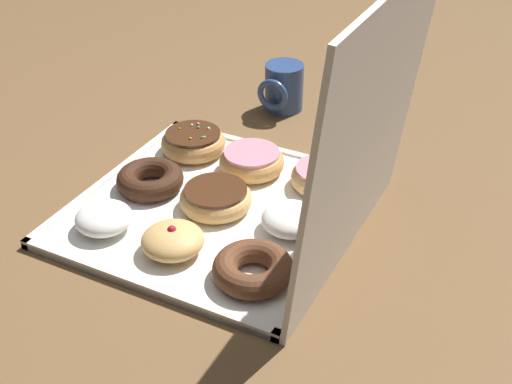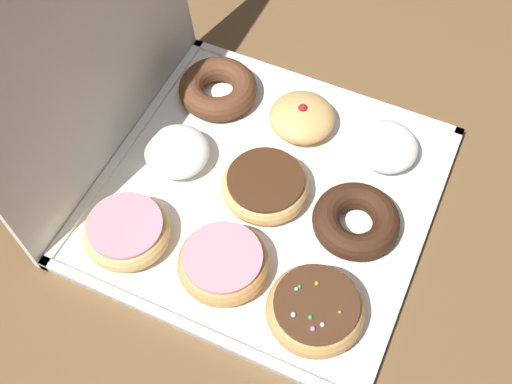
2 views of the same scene
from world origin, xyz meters
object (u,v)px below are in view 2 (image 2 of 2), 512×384
Objects in this scene: jelly_filled_donut_5 at (304,118)px; sprinkle_donut_0 at (315,310)px; pink_frosted_donut_6 at (127,231)px; powdered_filled_donut_7 at (176,154)px; chocolate_cake_ring_donut_8 at (218,89)px; chocolate_cake_ring_donut_1 at (356,221)px; pink_frosted_donut_3 at (225,264)px; powdered_filled_donut_2 at (386,146)px; chocolate_frosted_donut_4 at (265,185)px; donut_box at (265,196)px.

sprinkle_donut_0 is at bearing -154.99° from jelly_filled_donut_5.
pink_frosted_donut_6 is 0.13m from powdered_filled_donut_7.
sprinkle_donut_0 reaches higher than chocolate_cake_ring_donut_8.
chocolate_cake_ring_donut_1 and chocolate_cake_ring_donut_8 have the same top height.
sprinkle_donut_0 reaches higher than pink_frosted_donut_6.
pink_frosted_donut_3 is 0.99× the size of chocolate_cake_ring_donut_8.
chocolate_cake_ring_donut_1 is 1.01× the size of pink_frosted_donut_6.
powdered_filled_donut_2 reaches higher than chocolate_cake_ring_donut_8.
powdered_filled_donut_7 is (-0.13, 0.25, 0.00)m from powdered_filled_donut_2.
chocolate_cake_ring_donut_8 is at bearing 46.24° from chocolate_frosted_donut_4.
powdered_filled_donut_2 is at bearing -44.35° from donut_box.
pink_frosted_donut_6 is at bearing 117.77° from chocolate_cake_ring_donut_1.
chocolate_cake_ring_donut_1 is at bearing -90.31° from chocolate_frosted_donut_4.
donut_box is 3.67× the size of sprinkle_donut_0.
jelly_filled_donut_5 is 0.13m from chocolate_cake_ring_donut_8.
powdered_filled_donut_7 reaches higher than pink_frosted_donut_3.
powdered_filled_donut_7 is at bearing 0.40° from pink_frosted_donut_6.
sprinkle_donut_0 is 1.05× the size of pink_frosted_donut_6.
jelly_filled_donut_5 is at bearing 44.43° from chocolate_cake_ring_donut_1.
powdered_filled_donut_2 is 0.94× the size of jelly_filled_donut_5.
pink_frosted_donut_3 is at bearing -85.51° from pink_frosted_donut_6.
powdered_filled_donut_7 is (0.12, 0.13, -0.00)m from pink_frosted_donut_3.
powdered_filled_donut_7 reaches higher than donut_box.
pink_frosted_donut_3 is 1.27× the size of powdered_filled_donut_7.
donut_box is at bearing -88.20° from powdered_filled_donut_7.
chocolate_cake_ring_donut_1 is (-0.00, -0.12, 0.02)m from donut_box.
powdered_filled_donut_2 is 0.36m from pink_frosted_donut_6.
pink_frosted_donut_6 reaches higher than chocolate_frosted_donut_4.
pink_frosted_donut_3 reaches higher than pink_frosted_donut_6.
chocolate_cake_ring_donut_8 is at bearing 90.09° from powdered_filled_donut_2.
powdered_filled_donut_7 is at bearing 91.80° from donut_box.
pink_frosted_donut_6 is 0.26m from chocolate_cake_ring_donut_8.
chocolate_frosted_donut_4 is 0.12m from jelly_filled_donut_5.
donut_box is at bearing -119.81° from chocolate_frosted_donut_4.
chocolate_frosted_donut_4 is 1.25× the size of jelly_filled_donut_5.
sprinkle_donut_0 is 1.26× the size of jelly_filled_donut_5.
chocolate_cake_ring_donut_8 is (0.13, 0.00, -0.00)m from powdered_filled_donut_7.
donut_box is at bearing 178.84° from jelly_filled_donut_5.
pink_frosted_donut_6 is (-0.26, 0.25, -0.00)m from powdered_filled_donut_2.
sprinkle_donut_0 is 0.28m from jelly_filled_donut_5.
sprinkle_donut_0 is at bearing -94.67° from pink_frosted_donut_3.
pink_frosted_donut_3 is at bearing 85.33° from sprinkle_donut_0.
powdered_filled_donut_2 is (0.13, 0.00, 0.00)m from chocolate_cake_ring_donut_1.
donut_box is 3.78× the size of pink_frosted_donut_3.
powdered_filled_donut_7 is 0.13m from chocolate_cake_ring_donut_8.
donut_box is 0.02m from chocolate_frosted_donut_4.
pink_frosted_donut_3 is 0.18m from powdered_filled_donut_7.
chocolate_frosted_donut_4 reaches higher than donut_box.
chocolate_frosted_donut_4 is 1.02× the size of chocolate_cake_ring_donut_8.
powdered_filled_donut_2 and powdered_filled_donut_7 have the same top height.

